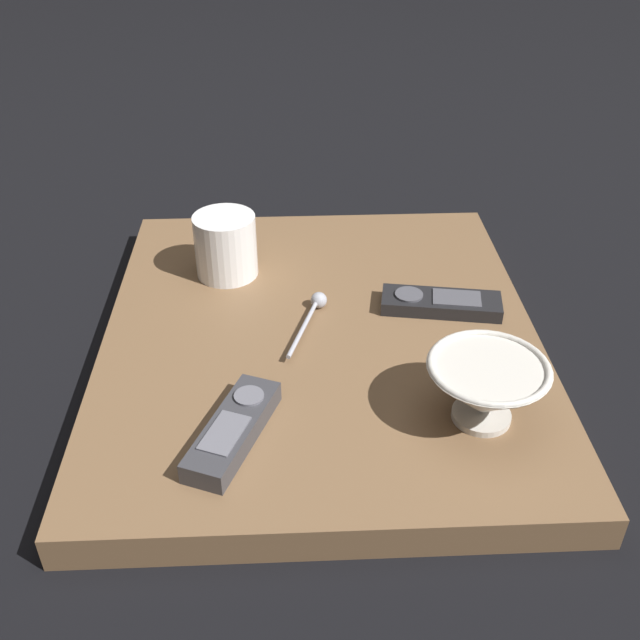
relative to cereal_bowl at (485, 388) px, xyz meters
name	(u,v)px	position (x,y,z in m)	size (l,w,h in m)	color
ground_plane	(321,355)	(0.18, 0.17, -0.09)	(6.00, 6.00, 0.00)	black
table	(321,342)	(0.18, 0.17, -0.06)	(0.67, 0.57, 0.04)	brown
cereal_bowl	(485,388)	(0.00, 0.00, 0.00)	(0.14, 0.14, 0.08)	beige
coffee_mug	(226,245)	(0.33, 0.30, 0.00)	(0.12, 0.09, 0.09)	white
teaspoon	(313,308)	(0.22, 0.18, -0.03)	(0.14, 0.06, 0.02)	#A3A5B2
tv_remote_near	(441,303)	(0.22, 0.01, -0.03)	(0.08, 0.17, 0.02)	black
tv_remote_far	(233,430)	(-0.02, 0.28, -0.03)	(0.16, 0.10, 0.03)	#38383D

